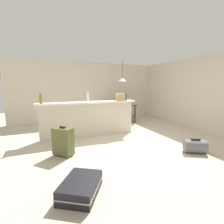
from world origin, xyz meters
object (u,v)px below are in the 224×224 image
at_px(pendant_lamp, 122,80).
at_px(bottle_amber, 41,99).
at_px(grocery_bag, 120,97).
at_px(bottle_clear, 88,97).
at_px(dining_table, 121,107).
at_px(dining_chair_near_partition, 126,112).
at_px(duffel_bag_grey, 195,146).
at_px(suitcase_flat_black, 81,187).
at_px(bottle_blue, 126,97).
at_px(dining_chair_far_side, 117,108).
at_px(suitcase_upright_olive, 63,141).

bearing_deg(pendant_lamp, bottle_amber, -154.38).
bearing_deg(grocery_bag, bottle_amber, -179.38).
distance_m(bottle_clear, dining_table, 2.32).
xyz_separation_m(dining_chair_near_partition, duffel_bag_grey, (0.20, -3.11, -0.36)).
xyz_separation_m(bottle_clear, pendant_lamp, (1.78, 1.32, 0.56)).
bearing_deg(suitcase_flat_black, dining_chair_near_partition, 54.40).
relative_size(bottle_amber, bottle_blue, 1.35).
bearing_deg(dining_table, dining_chair_far_side, 82.26).
bearing_deg(bottle_clear, dining_table, 38.39).
height_order(bottle_blue, dining_chair_near_partition, bottle_blue).
relative_size(pendant_lamp, suitcase_upright_olive, 1.27).
bearing_deg(grocery_bag, dining_table, 64.03).
distance_m(bottle_blue, dining_chair_near_partition, 1.27).
xyz_separation_m(duffel_bag_grey, suitcase_upright_olive, (-2.84, 1.00, 0.18)).
xyz_separation_m(bottle_clear, dining_chair_far_side, (1.84, 1.94, -0.69)).
xyz_separation_m(grocery_bag, duffel_bag_grey, (0.92, -2.13, -1.02)).
xyz_separation_m(bottle_blue, suitcase_upright_olive, (-2.13, -1.15, -0.84)).
height_order(dining_chair_near_partition, suitcase_flat_black, dining_chair_near_partition).
distance_m(bottle_amber, dining_chair_far_side, 3.85).
distance_m(dining_table, duffel_bag_grey, 3.71).
relative_size(dining_table, dining_chair_near_partition, 1.18).
bearing_deg(bottle_amber, duffel_bag_grey, -33.01).
height_order(bottle_amber, dining_chair_near_partition, bottle_amber).
relative_size(bottle_amber, dining_chair_far_side, 0.30).
distance_m(grocery_bag, suitcase_flat_black, 3.39).
xyz_separation_m(grocery_bag, pendant_lamp, (0.77, 1.46, 0.59)).
relative_size(dining_table, pendant_lamp, 1.29).
distance_m(bottle_blue, grocery_bag, 0.21).
bearing_deg(grocery_bag, duffel_bag_grey, -66.60).
bearing_deg(suitcase_flat_black, bottle_blue, 52.02).
bearing_deg(dining_chair_near_partition, bottle_amber, -161.88).
distance_m(pendant_lamp, suitcase_flat_black, 5.13).
height_order(dining_table, suitcase_flat_black, dining_table).
xyz_separation_m(bottle_blue, dining_chair_near_partition, (0.51, 0.96, -0.65)).
bearing_deg(pendant_lamp, duffel_bag_grey, -87.48).
xyz_separation_m(bottle_blue, grocery_bag, (-0.21, -0.02, 0.01)).
height_order(pendant_lamp, suitcase_upright_olive, pendant_lamp).
relative_size(bottle_blue, grocery_bag, 0.79).
height_order(bottle_blue, suitcase_upright_olive, bottle_blue).
bearing_deg(suitcase_flat_black, bottle_clear, 73.20).
distance_m(bottle_amber, dining_table, 3.49).
relative_size(bottle_amber, bottle_clear, 0.99).
height_order(bottle_amber, bottle_blue, bottle_amber).
xyz_separation_m(bottle_blue, duffel_bag_grey, (0.71, -2.15, -1.02)).
bearing_deg(suitcase_flat_black, dining_chair_far_side, 60.39).
bearing_deg(pendant_lamp, suitcase_upright_olive, -136.03).
xyz_separation_m(dining_chair_far_side, duffel_bag_grey, (0.10, -4.21, -0.36)).
height_order(bottle_amber, pendant_lamp, pendant_lamp).
bearing_deg(dining_chair_near_partition, suitcase_upright_olive, -141.48).
bearing_deg(bottle_clear, dining_chair_near_partition, 25.53).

